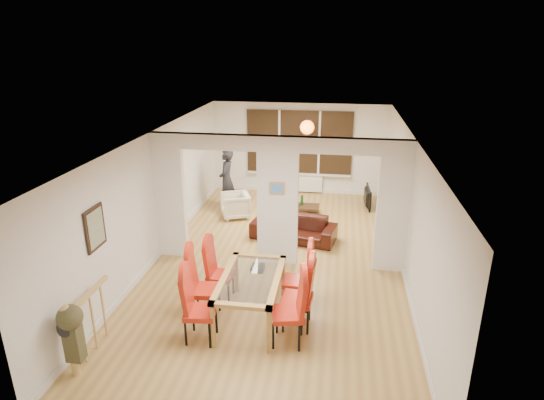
% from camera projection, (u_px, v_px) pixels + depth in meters
% --- Properties ---
extents(floor, '(5.00, 9.00, 0.01)m').
position_uv_depth(floor, '(277.00, 261.00, 9.32)').
color(floor, '#B08846').
rests_on(floor, ground).
extents(room_walls, '(5.00, 9.00, 2.60)m').
position_uv_depth(room_walls, '(278.00, 202.00, 8.88)').
color(room_walls, silver).
rests_on(room_walls, floor).
extents(divider_wall, '(5.00, 0.18, 2.60)m').
position_uv_depth(divider_wall, '(278.00, 202.00, 8.88)').
color(divider_wall, white).
rests_on(divider_wall, floor).
extents(bay_window_blinds, '(3.00, 0.08, 1.80)m').
position_uv_depth(bay_window_blinds, '(299.00, 142.00, 12.94)').
color(bay_window_blinds, black).
rests_on(bay_window_blinds, room_walls).
extents(radiator, '(1.40, 0.08, 0.50)m').
position_uv_depth(radiator, '(298.00, 183.00, 13.31)').
color(radiator, white).
rests_on(radiator, floor).
extents(pendant_light, '(0.36, 0.36, 0.36)m').
position_uv_depth(pendant_light, '(307.00, 127.00, 11.62)').
color(pendant_light, orange).
rests_on(pendant_light, room_walls).
extents(stair_newel, '(0.40, 1.20, 1.10)m').
position_uv_depth(stair_newel, '(90.00, 319.00, 6.48)').
color(stair_newel, tan).
rests_on(stair_newel, floor).
extents(wall_poster, '(0.04, 0.52, 0.67)m').
position_uv_depth(wall_poster, '(95.00, 228.00, 6.90)').
color(wall_poster, gray).
rests_on(wall_poster, room_walls).
extents(pillar_photo, '(0.30, 0.03, 0.25)m').
position_uv_depth(pillar_photo, '(277.00, 189.00, 8.69)').
color(pillar_photo, '#4C8CD8').
rests_on(pillar_photo, divider_wall).
extents(dining_table, '(0.93, 1.66, 0.78)m').
position_uv_depth(dining_table, '(251.00, 298.00, 7.27)').
color(dining_table, '#AA813F').
rests_on(dining_table, floor).
extents(dining_chair_la, '(0.49, 0.49, 1.12)m').
position_uv_depth(dining_chair_la, '(200.00, 307.00, 6.73)').
color(dining_chair_la, '#B42212').
rests_on(dining_chair_la, floor).
extents(dining_chair_lb, '(0.50, 0.50, 1.15)m').
position_uv_depth(dining_chair_lb, '(204.00, 285.00, 7.30)').
color(dining_chair_lb, '#B42212').
rests_on(dining_chair_lb, floor).
extents(dining_chair_lc, '(0.45, 0.45, 1.06)m').
position_uv_depth(dining_chair_lc, '(221.00, 271.00, 7.82)').
color(dining_chair_lc, '#B42212').
rests_on(dining_chair_lc, floor).
extents(dining_chair_ra, '(0.55, 0.55, 1.16)m').
position_uv_depth(dining_chair_ra, '(288.00, 309.00, 6.66)').
color(dining_chair_ra, '#B42212').
rests_on(dining_chair_ra, floor).
extents(dining_chair_rb, '(0.50, 0.50, 1.16)m').
position_uv_depth(dining_chair_rb, '(297.00, 294.00, 7.04)').
color(dining_chair_rb, '#B42212').
rests_on(dining_chair_rb, floor).
extents(dining_chair_rc, '(0.46, 0.46, 1.11)m').
position_uv_depth(dining_chair_rc, '(297.00, 277.00, 7.59)').
color(dining_chair_rc, '#B42212').
rests_on(dining_chair_rc, floor).
extents(sofa, '(1.99, 1.09, 0.55)m').
position_uv_depth(sofa, '(294.00, 228.00, 10.25)').
color(sofa, black).
rests_on(sofa, floor).
extents(armchair, '(0.88, 0.89, 0.63)m').
position_uv_depth(armchair, '(235.00, 205.00, 11.49)').
color(armchair, beige).
rests_on(armchair, floor).
extents(person, '(0.60, 0.41, 1.62)m').
position_uv_depth(person, '(227.00, 180.00, 11.88)').
color(person, black).
rests_on(person, floor).
extents(television, '(0.94, 0.18, 0.54)m').
position_uv_depth(television, '(365.00, 197.00, 12.22)').
color(television, black).
rests_on(television, floor).
extents(coffee_table, '(1.05, 0.67, 0.22)m').
position_uv_depth(coffee_table, '(300.00, 210.00, 11.77)').
color(coffee_table, '#312011').
rests_on(coffee_table, floor).
extents(bottle, '(0.07, 0.07, 0.28)m').
position_uv_depth(bottle, '(302.00, 200.00, 11.73)').
color(bottle, '#143F19').
rests_on(bottle, coffee_table).
extents(bowl, '(0.20, 0.20, 0.05)m').
position_uv_depth(bowl, '(296.00, 205.00, 11.73)').
color(bowl, '#312011').
rests_on(bowl, coffee_table).
extents(shoes, '(0.25, 0.27, 0.10)m').
position_uv_depth(shoes, '(258.00, 268.00, 8.91)').
color(shoes, black).
rests_on(shoes, floor).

